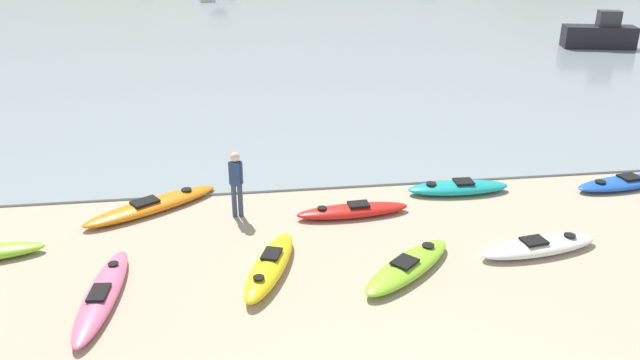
{
  "coord_description": "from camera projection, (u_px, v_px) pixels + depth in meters",
  "views": [
    {
      "loc": [
        -2.46,
        -4.47,
        6.56
      ],
      "look_at": [
        -0.54,
        9.55,
        0.5
      ],
      "focal_mm": 35.0,
      "sensor_mm": 36.0,
      "label": 1
    }
  ],
  "objects": [
    {
      "name": "bay_water",
      "position": [
        264.0,
        6.0,
        48.02
      ],
      "size": [
        160.0,
        70.0,
        0.06
      ],
      "primitive_type": "cube",
      "color": "gray",
      "rests_on": "ground_plane"
    },
    {
      "name": "kayak_on_sand_1",
      "position": [
        458.0,
        188.0,
        15.85
      ],
      "size": [
        2.62,
        0.8,
        0.34
      ],
      "color": "teal",
      "rests_on": "ground_plane"
    },
    {
      "name": "moored_boat_1",
      "position": [
        600.0,
        35.0,
        32.59
      ],
      "size": [
        3.79,
        2.09,
        1.91
      ],
      "color": "black",
      "rests_on": "bay_water"
    },
    {
      "name": "kayak_on_sand_6",
      "position": [
        624.0,
        183.0,
        16.19
      ],
      "size": [
        2.88,
        1.21,
        0.3
      ],
      "color": "blue",
      "rests_on": "ground_plane"
    },
    {
      "name": "person_near_waterline",
      "position": [
        236.0,
        180.0,
        14.32
      ],
      "size": [
        0.32,
        0.26,
        1.6
      ],
      "color": "#384260",
      "rests_on": "ground_plane"
    },
    {
      "name": "kayak_on_sand_2",
      "position": [
        152.0,
        205.0,
        14.91
      ],
      "size": [
        3.26,
        2.48,
        0.31
      ],
      "color": "orange",
      "rests_on": "ground_plane"
    },
    {
      "name": "kayak_on_sand_8",
      "position": [
        408.0,
        266.0,
        12.32
      ],
      "size": [
        2.5,
        2.37,
        0.33
      ],
      "color": "#8CCC2D",
      "rests_on": "ground_plane"
    },
    {
      "name": "kayak_on_sand_7",
      "position": [
        539.0,
        246.0,
        13.07
      ],
      "size": [
        2.79,
        1.13,
        0.32
      ],
      "color": "white",
      "rests_on": "ground_plane"
    },
    {
      "name": "kayak_on_sand_5",
      "position": [
        102.0,
        294.0,
        11.43
      ],
      "size": [
        0.85,
        3.19,
        0.3
      ],
      "color": "#E5668C",
      "rests_on": "ground_plane"
    },
    {
      "name": "kayak_on_sand_3",
      "position": [
        353.0,
        210.0,
        14.65
      ],
      "size": [
        2.73,
        0.81,
        0.31
      ],
      "color": "red",
      "rests_on": "ground_plane"
    },
    {
      "name": "kayak_on_sand_4",
      "position": [
        270.0,
        265.0,
        12.29
      ],
      "size": [
        1.49,
        2.74,
        0.39
      ],
      "color": "yellow",
      "rests_on": "ground_plane"
    }
  ]
}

